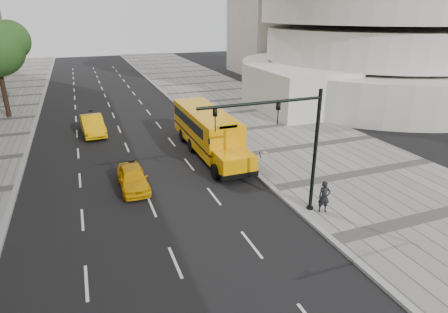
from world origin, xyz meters
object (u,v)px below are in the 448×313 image
object	(u,v)px
school_bus	(207,128)
taxi_near	(133,178)
taxi_far	(93,125)
pedestrian	(324,197)
traffic_signal	(291,140)

from	to	relation	value
school_bus	taxi_near	size ratio (longest dim) A/B	2.94
school_bus	taxi_far	world-z (taller)	school_bus
school_bus	pedestrian	size ratio (longest dim) A/B	6.91
pedestrian	school_bus	bearing A→B (deg)	119.36
taxi_near	taxi_far	world-z (taller)	taxi_far
pedestrian	traffic_signal	distance (m)	3.65
school_bus	pedestrian	world-z (taller)	school_bus
taxi_near	pedestrian	world-z (taller)	pedestrian
pedestrian	traffic_signal	world-z (taller)	traffic_signal
school_bus	traffic_signal	distance (m)	10.68
school_bus	taxi_near	distance (m)	7.55
school_bus	traffic_signal	size ratio (longest dim) A/B	1.81
taxi_far	traffic_signal	size ratio (longest dim) A/B	0.75
school_bus	traffic_signal	world-z (taller)	traffic_signal
pedestrian	traffic_signal	bearing A→B (deg)	-178.67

